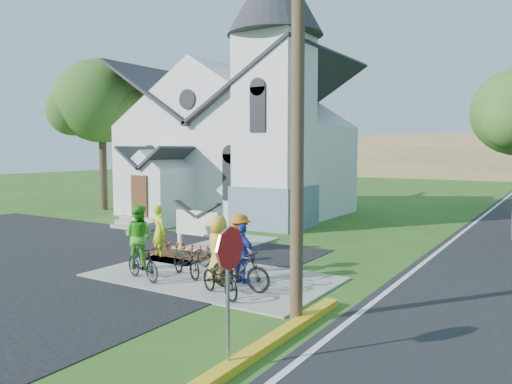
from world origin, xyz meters
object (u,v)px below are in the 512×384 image
Objects in this scene: cyclist_4 at (218,249)px; cyclist_0 at (159,231)px; bike_3 at (240,270)px; bike_4 at (220,279)px; bike_1 at (143,263)px; cyclist_3 at (240,243)px; church_sign at (197,224)px; bike_0 at (186,262)px; utility_pole at (301,69)px; cyclist_1 at (138,237)px; bike_2 at (217,256)px; cyclist_2 at (242,254)px; stop_sign at (229,267)px.

cyclist_0 is at bearing -4.13° from cyclist_4.
bike_3 is 1.05× the size of bike_4.
bike_1 is 0.92× the size of cyclist_3.
church_sign reaches higher than bike_0.
bike_4 is (-2.48, 0.51, -4.90)m from utility_pole.
cyclist_1 is 4.07m from bike_3.
cyclist_1 is 4.11m from bike_4.
cyclist_4 is at bearing 155.10° from utility_pole.
bike_3 is 1.02m from cyclist_4.
cyclist_0 is at bearing 84.27° from bike_2.
church_sign is at bearing 68.93° from bike_4.
bike_2 is 2.37m from bike_3.
cyclist_1 is (0.66, -1.62, 0.10)m from cyclist_0.
church_sign is at bearing 57.74° from bike_0.
cyclist_0 is at bearing 65.79° from bike_3.
bike_0 is 0.99× the size of bike_1.
church_sign is 4.80m from cyclist_2.
utility_pole reaches higher than cyclist_3.
bike_4 is at bearing 148.23° from cyclist_4.
bike_2 is 0.90× the size of bike_3.
cyclist_0 is 2.92m from bike_2.
church_sign is 1.24× the size of cyclist_3.
cyclist_1 is 3.71m from cyclist_2.
utility_pole is 6.13× the size of bike_0.
bike_0 is at bearing 79.23° from bike_3.
stop_sign reaches higher than cyclist_2.
cyclist_2 is 0.92× the size of cyclist_3.
church_sign is 1.17× the size of cyclist_4.
stop_sign is 1.39× the size of cyclist_3.
stop_sign reaches higher than cyclist_4.
bike_1 is 2.79m from bike_4.
stop_sign is 1.37× the size of bike_3.
cyclist_2 is (-2.77, 4.55, -0.91)m from stop_sign.
cyclist_3 is (3.17, -1.94, -0.09)m from church_sign.
cyclist_3 is at bearing -84.28° from bike_2.
cyclist_1 is at bearing 165.99° from utility_pole.
utility_pole is at bearing -85.66° from bike_0.
stop_sign is at bearing -48.12° from church_sign.
cyclist_2 is (3.86, -2.85, -0.15)m from church_sign.
church_sign is at bearing 54.06° from bike_2.
cyclist_0 reaches higher than bike_2.
church_sign is 1.56m from cyclist_0.
cyclist_4 reaches higher than church_sign.
cyclist_2 is at bearing 178.54° from cyclist_0.
bike_3 is at bearing 121.75° from stop_sign.
cyclist_3 is at bearing 46.71° from bike_4.
utility_pole is (6.56, -4.70, 4.38)m from church_sign.
bike_0 is 1.32m from cyclist_4.
cyclist_1 is at bearing 121.45° from bike_2.
cyclist_0 is (-7.06, 3.22, -4.47)m from utility_pole.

